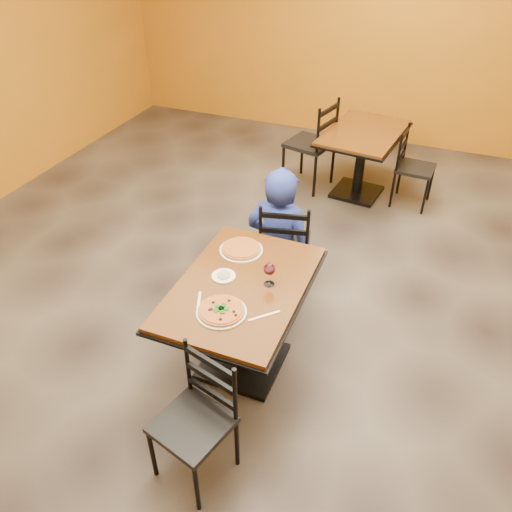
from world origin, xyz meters
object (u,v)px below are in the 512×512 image
at_px(plate_main, 221,312).
at_px(pizza_main, 221,310).
at_px(chair_main_far, 285,244).
at_px(table_second, 362,149).
at_px(pizza_far, 241,248).
at_px(table_main, 242,307).
at_px(chair_second_right, 415,169).
at_px(plate_far, 241,250).
at_px(wine_glass, 269,273).
at_px(diner, 280,229).
at_px(chair_main_near, 192,425).
at_px(side_plate, 224,276).
at_px(chair_second_left, 309,144).

relative_size(plate_main, pizza_main, 1.09).
bearing_deg(chair_main_far, plate_main, 77.13).
height_order(table_second, pizza_far, pizza_far).
relative_size(table_main, plate_main, 3.97).
relative_size(table_second, chair_main_far, 1.35).
xyz_separation_m(table_main, chair_second_right, (0.79, 2.85, -0.14)).
distance_m(chair_second_right, plate_far, 2.69).
bearing_deg(wine_glass, table_main, -157.23).
xyz_separation_m(pizza_main, wine_glass, (0.17, 0.36, 0.07)).
height_order(chair_main_far, plate_far, chair_main_far).
bearing_deg(pizza_far, chair_second_right, 69.33).
relative_size(diner, plate_main, 3.59).
xyz_separation_m(table_second, chair_main_near, (-0.13, -3.72, -0.13)).
height_order(table_main, chair_main_near, chair_main_near).
relative_size(plate_far, pizza_far, 1.11).
xyz_separation_m(table_main, plate_far, (-0.15, 0.35, 0.20)).
bearing_deg(diner, plate_far, 84.67).
xyz_separation_m(chair_main_far, side_plate, (-0.12, -0.93, 0.31)).
bearing_deg(diner, table_main, 95.32).
xyz_separation_m(table_main, chair_main_near, (0.07, -0.87, -0.13)).
relative_size(table_second, plate_main, 3.88).
height_order(chair_main_far, pizza_far, chair_main_far).
bearing_deg(wine_glass, table_second, 89.32).
bearing_deg(plate_far, table_second, 82.00).
xyz_separation_m(chair_second_right, wine_glass, (-0.62, -2.78, 0.42)).
relative_size(table_main, chair_main_far, 1.37).
bearing_deg(plate_main, chair_second_left, 97.01).
bearing_deg(chair_second_left, pizza_main, 20.48).
xyz_separation_m(chair_second_right, side_plate, (-0.93, -2.81, 0.33)).
distance_m(chair_main_near, chair_main_far, 1.83).
xyz_separation_m(table_second, side_plate, (-0.34, -2.81, 0.20)).
bearing_deg(chair_main_near, pizza_main, 112.92).
bearing_deg(plate_far, pizza_far, 0.00).
bearing_deg(table_main, chair_main_far, 91.35).
bearing_deg(chair_second_left, plate_main, 20.48).
relative_size(table_second, chair_second_left, 1.18).
bearing_deg(side_plate, pizza_far, 91.73).
xyz_separation_m(diner, pizza_far, (-0.06, -0.65, 0.22)).
bearing_deg(pizza_main, chair_main_near, -82.45).
height_order(plate_far, wine_glass, wine_glass).
distance_m(chair_main_far, side_plate, 0.98).
xyz_separation_m(table_second, diner, (-0.29, -1.85, 0.00)).
xyz_separation_m(plate_far, pizza_far, (0.00, 0.00, 0.02)).
relative_size(chair_main_near, plate_main, 2.73).
xyz_separation_m(table_main, diner, (-0.09, 1.00, -0.00)).
relative_size(plate_main, side_plate, 1.94).
height_order(diner, pizza_far, diner).
bearing_deg(pizza_main, table_second, 86.26).
height_order(diner, plate_main, diner).
distance_m(table_main, plate_far, 0.43).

